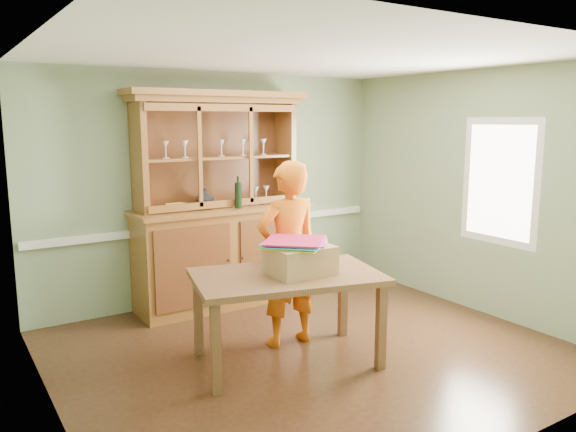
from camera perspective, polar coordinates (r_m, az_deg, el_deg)
floor at (r=5.45m, az=2.39°, el=-13.49°), size 4.50×4.50×0.00m
ceiling at (r=5.04m, az=2.62°, el=15.98°), size 4.50×4.50×0.00m
wall_back at (r=6.79m, az=-7.28°, el=2.90°), size 4.50×0.00×4.50m
wall_left at (r=4.22m, az=-23.35°, el=-2.02°), size 0.00×4.00×4.00m
wall_right at (r=6.62m, az=18.64°, el=2.29°), size 0.00×4.00×4.00m
wall_front at (r=3.66m, az=20.90°, el=-3.57°), size 4.50×0.00×4.50m
chair_rail at (r=6.84m, az=-7.11°, el=-0.87°), size 4.41×0.05×0.08m
framed_map at (r=4.48m, az=-23.90°, el=1.19°), size 0.03×0.60×0.46m
window_panel at (r=6.41m, az=20.68°, el=3.29°), size 0.03×0.96×1.36m
china_hutch at (r=6.58m, az=-6.79°, el=-1.61°), size 2.10×0.69×2.47m
dining_table at (r=4.99m, az=-0.11°, el=-6.94°), size 1.82×1.34×0.81m
cardboard_box at (r=4.94m, az=1.22°, el=-4.47°), size 0.54×0.43×0.25m
kite_stack at (r=4.92m, az=0.66°, el=-2.69°), size 0.69×0.69×0.05m
person at (r=5.35m, az=-0.02°, el=-3.88°), size 0.67×0.46×1.78m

